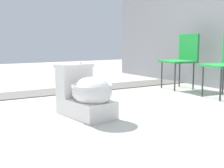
% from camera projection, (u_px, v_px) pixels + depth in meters
% --- Properties ---
extents(ground_plane, '(14.00, 14.00, 0.00)m').
position_uv_depth(ground_plane, '(87.00, 110.00, 3.34)').
color(ground_plane, '#A8A59E').
extents(gravel_strip, '(0.56, 8.00, 0.01)m').
position_uv_depth(gravel_strip, '(78.00, 89.00, 4.69)').
color(gravel_strip, '#605B56').
rests_on(gravel_strip, ground).
extents(toilet, '(0.67, 0.46, 0.52)m').
position_uv_depth(toilet, '(86.00, 94.00, 3.05)').
color(toilet, white).
rests_on(toilet, ground).
extents(folding_chair_left, '(0.49, 0.49, 0.83)m').
position_uv_depth(folding_chair_left, '(183.00, 55.00, 4.77)').
color(folding_chair_left, '#1E8C38').
rests_on(folding_chair_left, ground).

